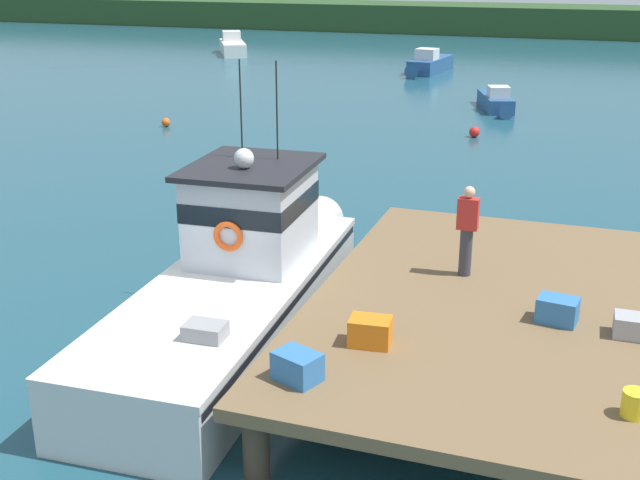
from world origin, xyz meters
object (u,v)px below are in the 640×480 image
main_fishing_boat (241,279)px  crate_single_by_cleat (635,326)px  moored_boat_off_the_point (232,46)px  moored_boat_mid_harbor (429,64)px  moored_boat_outer_mooring (497,102)px  mooring_buoy_inshore (474,132)px  crate_stack_near_edge (370,331)px  bait_bucket (635,404)px  mooring_buoy_spare_mooring (166,122)px  crate_single_far (557,310)px  deckhand_by_the_boat (467,229)px  crate_stack_mid_dock (297,366)px

main_fishing_boat → crate_single_by_cleat: 6.70m
moored_boat_off_the_point → moored_boat_mid_harbor: size_ratio=1.01×
moored_boat_outer_mooring → mooring_buoy_inshore: (-0.04, -6.03, -0.18)m
main_fishing_boat → crate_stack_near_edge: 3.69m
main_fishing_boat → bait_bucket: 7.23m
moored_boat_off_the_point → mooring_buoy_spare_mooring: bearing=-71.1°
bait_bucket → moored_boat_mid_harbor: (-10.47, 37.95, -0.88)m
crate_single_far → deckhand_by_the_boat: (-1.68, 1.48, 0.66)m
main_fishing_boat → moored_boat_off_the_point: (-18.86, 40.05, -0.48)m
crate_stack_mid_dock → moored_boat_mid_harbor: bearing=99.2°
crate_stack_mid_dock → moored_boat_outer_mooring: (-0.86, 27.58, -1.02)m
deckhand_by_the_boat → moored_boat_off_the_point: size_ratio=0.28×
mooring_buoy_inshore → deckhand_by_the_boat: bearing=-82.0°
main_fishing_boat → crate_single_by_cleat: bearing=-4.7°
crate_single_far → moored_boat_off_the_point: bearing=121.1°
crate_single_by_cleat → mooring_buoy_inshore: 19.44m
moored_boat_mid_harbor → main_fishing_boat: bearing=-83.7°
crate_stack_mid_dock → deckhand_by_the_boat: (1.49, 4.47, 0.66)m
crate_single_far → moored_boat_mid_harbor: 36.71m
main_fishing_boat → moored_boat_mid_harbor: main_fishing_boat is taller
crate_single_by_cleat → moored_boat_off_the_point: size_ratio=0.10×
moored_boat_off_the_point → moored_boat_mid_harbor: (15.01, -4.98, -0.03)m
crate_stack_mid_dock → mooring_buoy_spare_mooring: (-13.01, 19.44, -1.22)m
bait_bucket → moored_boat_off_the_point: bait_bucket is taller
main_fishing_boat → crate_single_far: (5.54, -0.41, 0.39)m
main_fishing_boat → crate_single_far: main_fishing_boat is taller
moored_boat_off_the_point → mooring_buoy_spare_mooring: 25.38m
deckhand_by_the_boat → mooring_buoy_inshore: bearing=98.0°
main_fishing_boat → mooring_buoy_inshore: (1.47, 18.14, -0.80)m
crate_single_by_cleat → bait_bucket: size_ratio=1.76×
crate_stack_mid_dock → moored_boat_mid_harbor: 38.98m
crate_single_far → moored_boat_off_the_point: crate_single_far is taller
crate_single_by_cleat → moored_boat_off_the_point: (-25.53, 40.60, -0.84)m
bait_bucket → deckhand_by_the_boat: size_ratio=0.21×
crate_single_by_cleat → moored_boat_mid_harbor: size_ratio=0.10×
moored_boat_mid_harbor → bait_bucket: bearing=-74.6°
crate_stack_near_edge → mooring_buoy_inshore: (-1.54, 20.22, -1.20)m
moored_boat_outer_mooring → moored_boat_mid_harbor: bearing=116.3°
crate_single_far → mooring_buoy_inshore: (-4.07, 18.55, -1.19)m
moored_boat_outer_mooring → main_fishing_boat: bearing=-93.6°
moored_boat_outer_mooring → mooring_buoy_inshore: moored_boat_outer_mooring is taller
moored_boat_off_the_point → moored_boat_outer_mooring: moored_boat_off_the_point is taller
crate_stack_near_edge → moored_boat_outer_mooring: size_ratio=0.14×
crate_stack_mid_dock → bait_bucket: crate_stack_mid_dock is taller
bait_bucket → moored_boat_off_the_point: 49.93m
bait_bucket → moored_boat_mid_harbor: size_ratio=0.06×
crate_single_by_cleat → main_fishing_boat: bearing=175.3°
crate_single_by_cleat → mooring_buoy_inshore: crate_single_by_cleat is taller
mooring_buoy_inshore → crate_stack_mid_dock: bearing=-87.6°
main_fishing_boat → crate_stack_near_edge: main_fishing_boat is taller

